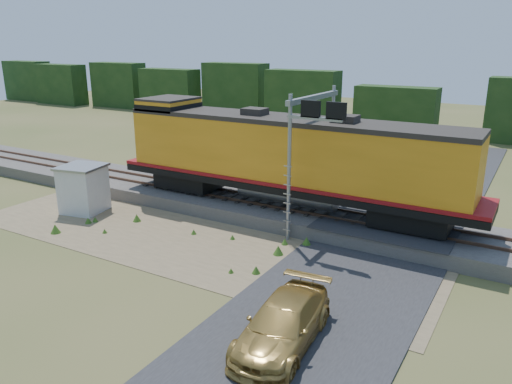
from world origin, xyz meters
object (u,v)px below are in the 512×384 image
Objects in this scene: shed at (83,189)px; car at (283,324)px; signal_gantry at (315,128)px; locomotive at (283,156)px.

car is (16.89, -6.30, -0.68)m from shed.
signal_gantry reaches higher than shed.
signal_gantry reaches higher than locomotive.
locomotive is at bearing 112.02° from car.
signal_gantry is at bearing 103.70° from car.
locomotive is 4.04× the size of car.
car is at bearing -32.13° from shed.
shed is 0.53× the size of car.
signal_gantry is 12.28m from car.
shed is at bearing 153.94° from car.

